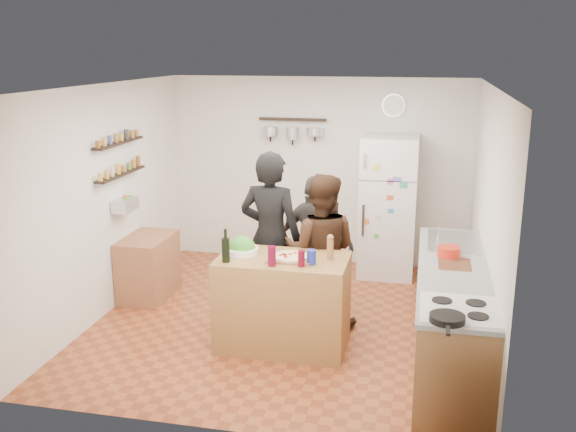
% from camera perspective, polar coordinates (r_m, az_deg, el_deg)
% --- Properties ---
extents(room_shell, '(4.20, 4.20, 4.20)m').
position_cam_1_polar(room_shell, '(6.99, 0.50, 1.38)').
color(room_shell, brown).
rests_on(room_shell, ground).
extents(prep_island, '(1.25, 0.72, 0.91)m').
position_cam_1_polar(prep_island, '(6.33, -0.45, -7.66)').
color(prep_island, olive).
rests_on(prep_island, floor).
extents(pizza_board, '(0.42, 0.34, 0.02)m').
position_cam_1_polar(pizza_board, '(6.13, 0.23, -3.77)').
color(pizza_board, brown).
rests_on(pizza_board, prep_island).
extents(pizza, '(0.34, 0.34, 0.02)m').
position_cam_1_polar(pizza, '(6.12, 0.23, -3.60)').
color(pizza, '#D3B98B').
rests_on(pizza, pizza_board).
extents(salad_bowl, '(0.32, 0.32, 0.06)m').
position_cam_1_polar(salad_bowl, '(6.30, -4.10, -3.07)').
color(salad_bowl, white).
rests_on(salad_bowl, prep_island).
extents(wine_bottle, '(0.08, 0.08, 0.23)m').
position_cam_1_polar(wine_bottle, '(6.05, -5.55, -3.03)').
color(wine_bottle, black).
rests_on(wine_bottle, prep_island).
extents(wine_glass_near, '(0.08, 0.08, 0.19)m').
position_cam_1_polar(wine_glass_near, '(5.93, -1.45, -3.58)').
color(wine_glass_near, '#54071F').
rests_on(wine_glass_near, prep_island).
extents(wine_glass_far, '(0.06, 0.06, 0.15)m').
position_cam_1_polar(wine_glass_far, '(5.91, 1.20, -3.79)').
color(wine_glass_far, '#510617').
rests_on(wine_glass_far, prep_island).
extents(pepper_mill, '(0.06, 0.06, 0.20)m').
position_cam_1_polar(pepper_mill, '(6.10, 3.77, -3.00)').
color(pepper_mill, '#8C5F3B').
rests_on(pepper_mill, prep_island).
extents(salt_canister, '(0.08, 0.08, 0.14)m').
position_cam_1_polar(salt_canister, '(5.98, 2.10, -3.68)').
color(salt_canister, navy).
rests_on(salt_canister, prep_island).
extents(person_left, '(0.72, 0.52, 1.84)m').
position_cam_1_polar(person_left, '(6.80, -1.56, -1.87)').
color(person_left, black).
rests_on(person_left, floor).
extents(person_center, '(0.81, 0.64, 1.64)m').
position_cam_1_polar(person_center, '(6.68, 2.91, -3.13)').
color(person_center, black).
rests_on(person_center, floor).
extents(person_back, '(0.95, 0.56, 1.52)m').
position_cam_1_polar(person_back, '(7.12, 2.43, -2.44)').
color(person_back, '#312D2B').
rests_on(person_back, floor).
extents(counter_run, '(0.63, 2.63, 0.90)m').
position_cam_1_polar(counter_run, '(6.22, 14.35, -8.61)').
color(counter_run, '#9E7042').
rests_on(counter_run, floor).
extents(stove_top, '(0.60, 0.62, 0.02)m').
position_cam_1_polar(stove_top, '(5.17, 14.99, -8.06)').
color(stove_top, white).
rests_on(stove_top, counter_run).
extents(skillet, '(0.26, 0.26, 0.05)m').
position_cam_1_polar(skillet, '(4.90, 13.97, -8.81)').
color(skillet, black).
rests_on(skillet, stove_top).
extents(sink, '(0.50, 0.80, 0.03)m').
position_cam_1_polar(sink, '(6.86, 14.39, -2.25)').
color(sink, silver).
rests_on(sink, counter_run).
extents(cutting_board, '(0.30, 0.40, 0.02)m').
position_cam_1_polar(cutting_board, '(6.17, 14.59, -4.24)').
color(cutting_board, brown).
rests_on(cutting_board, counter_run).
extents(red_bowl, '(0.22, 0.22, 0.09)m').
position_cam_1_polar(red_bowl, '(6.37, 14.11, -3.07)').
color(red_bowl, red).
rests_on(red_bowl, counter_run).
extents(fridge, '(0.70, 0.68, 1.80)m').
position_cam_1_polar(fridge, '(8.27, 8.89, 0.83)').
color(fridge, white).
rests_on(fridge, floor).
extents(wall_clock, '(0.30, 0.03, 0.30)m').
position_cam_1_polar(wall_clock, '(8.39, 9.37, 9.68)').
color(wall_clock, silver).
rests_on(wall_clock, back_wall).
extents(spice_shelf_lower, '(0.12, 1.00, 0.02)m').
position_cam_1_polar(spice_shelf_lower, '(7.39, -14.64, 3.63)').
color(spice_shelf_lower, black).
rests_on(spice_shelf_lower, left_wall).
extents(spice_shelf_upper, '(0.12, 1.00, 0.02)m').
position_cam_1_polar(spice_shelf_upper, '(7.34, -14.82, 6.31)').
color(spice_shelf_upper, black).
rests_on(spice_shelf_upper, left_wall).
extents(produce_basket, '(0.18, 0.35, 0.14)m').
position_cam_1_polar(produce_basket, '(7.45, -14.26, 0.98)').
color(produce_basket, silver).
rests_on(produce_basket, left_wall).
extents(side_table, '(0.50, 0.80, 0.73)m').
position_cam_1_polar(side_table, '(7.75, -12.30, -4.43)').
color(side_table, '#95613E').
rests_on(side_table, floor).
extents(pot_rack, '(0.90, 0.04, 0.04)m').
position_cam_1_polar(pot_rack, '(8.50, 0.41, 8.58)').
color(pot_rack, black).
rests_on(pot_rack, back_wall).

